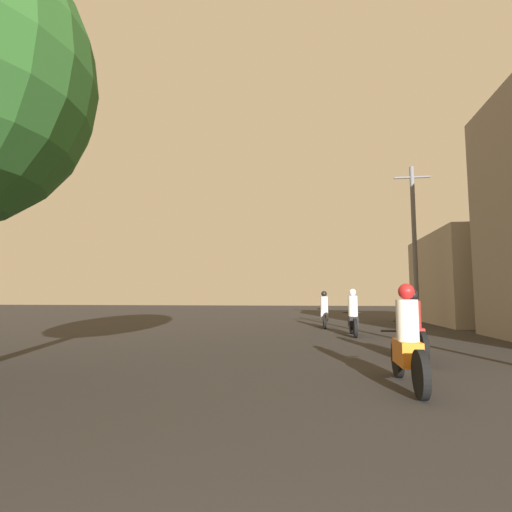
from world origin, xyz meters
TOP-DOWN VIEW (x-y plane):
  - motorcycle_orange at (1.50, 6.11)m, footprint 0.60×2.12m
  - motorcycle_red at (2.21, 8.80)m, footprint 0.60×2.14m
  - motorcycle_black at (1.45, 14.02)m, footprint 0.60×2.04m
  - motorcycle_silver at (0.55, 17.33)m, footprint 0.60×1.84m
  - building_right_far at (8.28, 20.96)m, footprint 4.99×7.68m
  - utility_pole_far at (4.70, 18.70)m, footprint 1.60×0.20m

SIDE VIEW (x-z plane):
  - motorcycle_red at x=2.21m, z-range -0.14..1.35m
  - motorcycle_orange at x=1.50m, z-range -0.15..1.38m
  - motorcycle_silver at x=0.55m, z-range -0.15..1.43m
  - motorcycle_black at x=1.45m, z-range -0.16..1.45m
  - building_right_far at x=8.28m, z-range 0.00..4.43m
  - utility_pole_far at x=4.70m, z-range 0.16..7.52m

